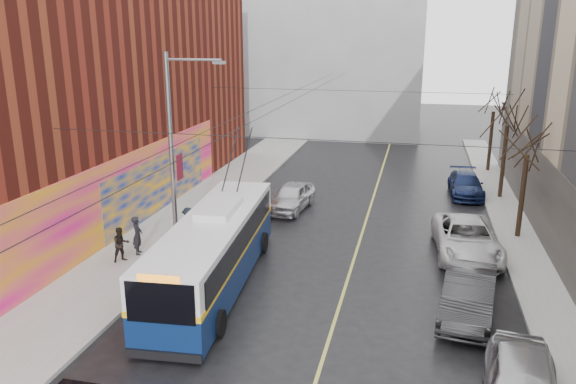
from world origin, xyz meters
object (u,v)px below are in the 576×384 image
object	(u,v)px
tree_far	(495,101)
tree_mid	(509,112)
pedestrian_b	(121,245)
parked_car_c	(467,238)
tree_near	(529,139)
pedestrian_a	(137,235)
pedestrian_c	(188,224)
parked_car_d	(466,185)
streetlight_pole	(175,152)
following_car	(291,197)
parked_car_b	(469,295)
trolleybus	(214,250)

from	to	relation	value
tree_far	tree_mid	bearing A→B (deg)	-90.00
tree_mid	pedestrian_b	world-z (taller)	tree_mid
parked_car_c	tree_mid	bearing A→B (deg)	70.90
tree_near	pedestrian_a	size ratio (longest dim) A/B	3.63
pedestrian_a	pedestrian_c	size ratio (longest dim) A/B	1.10
tree_far	parked_car_d	bearing A→B (deg)	-106.69
streetlight_pole	pedestrian_b	xyz separation A→B (m)	(-2.15, -1.32, -3.92)
tree_mid	pedestrian_b	size ratio (longest dim) A/B	4.32
following_car	tree_far	bearing A→B (deg)	51.95
tree_mid	parked_car_b	size ratio (longest dim) A/B	1.36
parked_car_b	pedestrian_a	size ratio (longest dim) A/B	2.78
tree_near	parked_car_d	world-z (taller)	tree_near
following_car	pedestrian_a	bearing A→B (deg)	-114.79
parked_car_b	pedestrian_c	xyz separation A→B (m)	(-12.55, 4.52, 0.14)
tree_far	pedestrian_c	distance (m)	24.24
parked_car_d	pedestrian_b	size ratio (longest dim) A/B	3.06
trolleybus	following_car	size ratio (longest dim) A/B	2.62
tree_far	following_car	distance (m)	17.42
tree_near	tree_mid	distance (m)	7.01
tree_far	pedestrian_a	xyz separation A→B (m)	(-17.00, -20.37, -4.11)
parked_car_b	pedestrian_c	bearing A→B (deg)	168.30
tree_near	following_car	world-z (taller)	tree_near
tree_near	parked_car_b	bearing A→B (deg)	-108.79
tree_near	tree_far	size ratio (longest dim) A/B	0.97
tree_mid	trolleybus	xyz separation A→B (m)	(-12.60, -15.39, -3.73)
tree_mid	parked_car_b	xyz separation A→B (m)	(-2.95, -15.68, -4.44)
streetlight_pole	parked_car_b	distance (m)	13.12
parked_car_d	parked_car_c	bearing A→B (deg)	-95.82
trolleybus	tree_near	bearing A→B (deg)	29.25
tree_far	parked_car_c	distance (m)	17.55
tree_far	parked_car_d	size ratio (longest dim) A/B	1.39
tree_mid	tree_far	size ratio (longest dim) A/B	1.02
streetlight_pole	pedestrian_b	size ratio (longest dim) A/B	5.82
parked_car_c	pedestrian_a	bearing A→B (deg)	-170.11
tree_near	pedestrian_a	distance (m)	18.58
streetlight_pole	tree_far	bearing A→B (deg)	52.88
tree_far	pedestrian_b	distance (m)	27.77
parked_car_d	pedestrian_b	xyz separation A→B (m)	(-15.29, -14.65, 0.24)
tree_mid	tree_near	bearing A→B (deg)	-90.00
tree_near	tree_far	world-z (taller)	tree_far
pedestrian_c	tree_mid	bearing A→B (deg)	-98.71
parked_car_d	pedestrian_a	size ratio (longest dim) A/B	2.68
parked_car_c	parked_car_d	world-z (taller)	parked_car_c
pedestrian_b	tree_near	bearing A→B (deg)	-25.42
parked_car_b	tree_mid	bearing A→B (deg)	87.43
tree_mid	parked_car_c	world-z (taller)	tree_mid
streetlight_pole	trolleybus	xyz separation A→B (m)	(2.54, -2.39, -3.33)
tree_near	pedestrian_a	world-z (taller)	tree_near
tree_mid	parked_car_d	world-z (taller)	tree_mid
tree_mid	pedestrian_a	bearing A→B (deg)	-141.81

